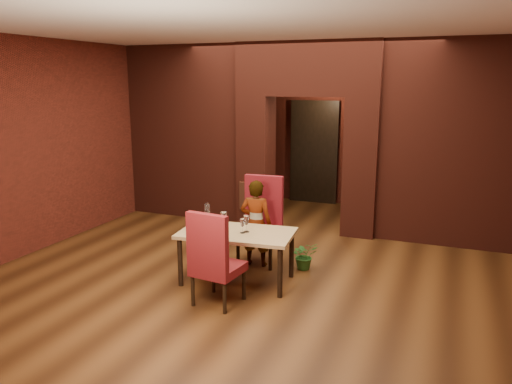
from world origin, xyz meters
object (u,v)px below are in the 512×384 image
(dining_table, at_px, (237,257))
(wine_glass_b, at_px, (243,226))
(potted_plant, at_px, (304,255))
(water_bottle, at_px, (207,215))
(wine_bucket, at_px, (197,220))
(chair_far, at_px, (259,221))
(chair_near, at_px, (218,257))
(wine_glass_a, at_px, (224,220))
(person_seated, at_px, (256,223))
(wine_glass_c, at_px, (246,224))

(dining_table, bearing_deg, wine_glass_b, -23.17)
(dining_table, distance_m, potted_plant, 1.02)
(water_bottle, relative_size, potted_plant, 0.82)
(dining_table, distance_m, wine_bucket, 0.72)
(chair_far, distance_m, potted_plant, 0.80)
(chair_near, xyz_separation_m, wine_glass_a, (-0.27, 0.72, 0.22))
(chair_far, bearing_deg, water_bottle, -127.38)
(chair_far, height_order, person_seated, chair_far)
(potted_plant, bearing_deg, water_bottle, -148.40)
(wine_glass_c, height_order, water_bottle, water_bottle)
(wine_glass_b, bearing_deg, water_bottle, 172.16)
(dining_table, bearing_deg, chair_far, 82.94)
(chair_far, xyz_separation_m, person_seated, (-0.01, -0.10, -0.00))
(chair_near, bearing_deg, person_seated, -81.15)
(wine_glass_b, distance_m, water_bottle, 0.55)
(dining_table, relative_size, person_seated, 1.18)
(dining_table, bearing_deg, water_bottle, 168.08)
(wine_glass_b, bearing_deg, chair_near, -93.00)
(wine_glass_a, height_order, wine_glass_b, wine_glass_a)
(dining_table, height_order, wine_bucket, wine_bucket)
(wine_glass_c, bearing_deg, water_bottle, 178.45)
(wine_glass_a, distance_m, wine_glass_c, 0.33)
(wine_glass_b, distance_m, wine_glass_c, 0.07)
(dining_table, distance_m, chair_far, 0.79)
(chair_far, xyz_separation_m, wine_glass_a, (-0.22, -0.69, 0.17))
(dining_table, height_order, wine_glass_c, wine_glass_c)
(wine_glass_c, bearing_deg, wine_glass_b, -115.52)
(chair_far, distance_m, wine_glass_a, 0.74)
(chair_near, bearing_deg, water_bottle, -48.31)
(chair_far, relative_size, potted_plant, 3.13)
(person_seated, relative_size, potted_plant, 3.11)
(dining_table, distance_m, water_bottle, 0.67)
(wine_glass_b, bearing_deg, wine_glass_a, 164.58)
(chair_near, bearing_deg, wine_bucket, -39.82)
(chair_near, height_order, wine_bucket, chair_near)
(chair_near, bearing_deg, wine_glass_c, -88.65)
(chair_near, xyz_separation_m, potted_plant, (0.63, 1.41, -0.37))
(chair_far, bearing_deg, potted_plant, -4.23)
(chair_near, relative_size, wine_glass_b, 6.24)
(potted_plant, bearing_deg, chair_far, 179.96)
(wine_glass_a, bearing_deg, water_bottle, -177.64)
(chair_far, height_order, wine_glass_a, chair_far)
(person_seated, relative_size, wine_glass_b, 6.74)
(dining_table, relative_size, potted_plant, 3.66)
(wine_glass_c, bearing_deg, wine_glass_a, 175.69)
(wine_glass_a, bearing_deg, wine_glass_c, -4.31)
(wine_glass_c, bearing_deg, potted_plant, 51.37)
(wine_glass_c, distance_m, wine_bucket, 0.69)
(wine_glass_c, relative_size, water_bottle, 0.65)
(chair_near, xyz_separation_m, wine_glass_c, (0.06, 0.70, 0.22))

